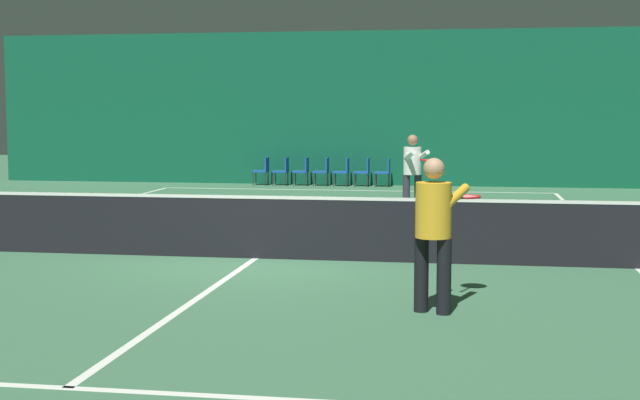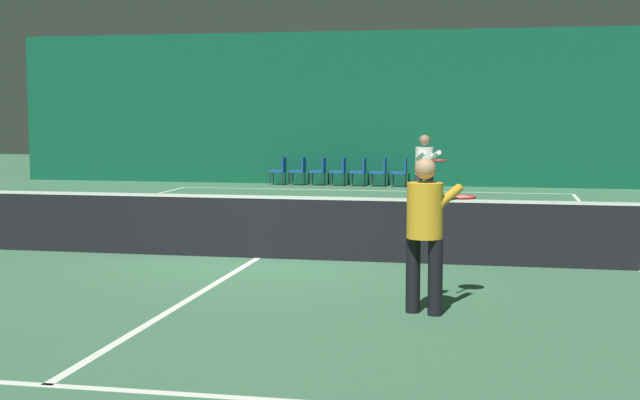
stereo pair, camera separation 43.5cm
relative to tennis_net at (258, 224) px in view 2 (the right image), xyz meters
name	(u,v)px [view 2 (the right image)]	position (x,y,z in m)	size (l,w,h in m)	color
ground_plane	(258,258)	(0.00, 0.00, -0.51)	(60.00, 60.00, 0.00)	#386647
backdrop_curtain	(380,108)	(0.00, 13.86, 1.80)	(23.00, 0.12, 4.61)	#0F5138
court_line_baseline_far	(370,190)	(0.00, 11.90, -0.51)	(11.00, 0.10, 0.00)	silver
court_line_service_far	(335,212)	(0.00, 6.40, -0.51)	(8.25, 0.10, 0.00)	silver
court_line_service_near	(46,385)	(0.00, -6.40, -0.51)	(8.25, 0.10, 0.00)	silver
court_line_centre	(258,258)	(0.00, 0.00, -0.51)	(0.10, 12.80, 0.00)	silver
tennis_net	(258,224)	(0.00, 0.00, 0.00)	(12.00, 0.10, 1.07)	black
player_near	(426,223)	(2.77, -3.20, 0.48)	(0.82, 1.40, 1.69)	black
player_far	(425,168)	(1.95, 6.56, 0.48)	(0.84, 1.40, 1.70)	#2D2D38
courtside_chair_0	(280,169)	(-2.95, 13.31, -0.03)	(0.44, 0.44, 0.84)	#2D2D2D
courtside_chair_1	(300,169)	(-2.34, 13.31, -0.03)	(0.44, 0.44, 0.84)	#2D2D2D
courtside_chair_2	(320,169)	(-1.73, 13.31, -0.03)	(0.44, 0.44, 0.84)	#2D2D2D
courtside_chair_3	(340,170)	(-1.11, 13.31, -0.03)	(0.44, 0.44, 0.84)	#2D2D2D
courtside_chair_4	(360,170)	(-0.50, 13.31, -0.03)	(0.44, 0.44, 0.84)	#2D2D2D
courtside_chair_5	(381,170)	(0.11, 13.31, -0.03)	(0.44, 0.44, 0.84)	#2D2D2D
courtside_chair_6	(402,170)	(0.73, 13.31, -0.03)	(0.44, 0.44, 0.84)	#2D2D2D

